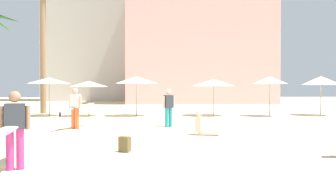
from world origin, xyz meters
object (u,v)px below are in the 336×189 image
at_px(cafe_umbrella_0, 270,80).
at_px(cafe_umbrella_2, 321,80).
at_px(cafe_umbrella_4, 136,80).
at_px(beach_towel, 157,149).
at_px(cafe_umbrella_6, 214,83).
at_px(person_far_right, 203,126).
at_px(backpack, 125,144).
at_px(person_far_left, 12,127).
at_px(cafe_umbrella_3, 89,84).
at_px(person_mid_left, 76,107).
at_px(cafe_umbrella_5, 49,81).
at_px(person_mid_center, 169,106).

distance_m(cafe_umbrella_0, cafe_umbrella_2, 3.50).
relative_size(cafe_umbrella_4, beach_towel, 1.64).
height_order(cafe_umbrella_6, person_far_right, cafe_umbrella_6).
height_order(beach_towel, backpack, backpack).
relative_size(backpack, person_far_left, 0.13).
xyz_separation_m(cafe_umbrella_3, beach_towel, (4.04, -11.65, -1.98)).
bearing_deg(person_far_right, person_mid_left, 176.33).
bearing_deg(cafe_umbrella_5, person_far_right, -47.88).
bearing_deg(cafe_umbrella_2, cafe_umbrella_4, 179.28).
bearing_deg(backpack, cafe_umbrella_3, 45.05).
relative_size(cafe_umbrella_4, backpack, 6.34).
height_order(cafe_umbrella_0, person_mid_left, cafe_umbrella_0).
relative_size(backpack, person_far_right, 0.44).
distance_m(cafe_umbrella_6, person_far_right, 9.31).
xyz_separation_m(cafe_umbrella_4, cafe_umbrella_6, (4.87, 0.02, -0.16)).
distance_m(cafe_umbrella_3, person_far_left, 14.18).
bearing_deg(cafe_umbrella_2, person_mid_center, -148.66).
xyz_separation_m(beach_towel, backpack, (-0.87, -0.45, 0.19)).
relative_size(cafe_umbrella_6, beach_towel, 1.64).
height_order(cafe_umbrella_2, cafe_umbrella_6, cafe_umbrella_2).
xyz_separation_m(cafe_umbrella_5, cafe_umbrella_6, (10.30, -0.19, -0.12)).
distance_m(cafe_umbrella_5, cafe_umbrella_6, 10.30).
relative_size(cafe_umbrella_5, backpack, 6.35).
bearing_deg(cafe_umbrella_3, person_far_left, -85.84).
distance_m(cafe_umbrella_6, backpack, 13.10).
xyz_separation_m(cafe_umbrella_3, cafe_umbrella_6, (7.81, 0.01, 0.09)).
bearing_deg(cafe_umbrella_2, backpack, -133.96).
height_order(cafe_umbrella_2, beach_towel, cafe_umbrella_2).
height_order(cafe_umbrella_3, cafe_umbrella_6, cafe_umbrella_6).
height_order(cafe_umbrella_0, cafe_umbrella_4, cafe_umbrella_4).
distance_m(backpack, person_far_left, 3.01).
distance_m(beach_towel, person_mid_left, 6.01).
height_order(cafe_umbrella_3, person_far_right, cafe_umbrella_3).
distance_m(cafe_umbrella_6, person_mid_center, 7.14).
bearing_deg(cafe_umbrella_2, person_far_right, -135.59).
relative_size(cafe_umbrella_2, cafe_umbrella_3, 1.04).
distance_m(beach_towel, person_mid_center, 5.48).
xyz_separation_m(cafe_umbrella_6, person_mid_center, (-3.18, -6.29, -1.16)).
relative_size(cafe_umbrella_3, person_far_left, 0.77).
xyz_separation_m(cafe_umbrella_6, person_far_left, (-6.79, -14.11, -1.17)).
distance_m(cafe_umbrella_6, person_far_left, 15.70).
height_order(cafe_umbrella_4, beach_towel, cafe_umbrella_4).
distance_m(beach_towel, backpack, 1.00).
distance_m(backpack, person_mid_left, 5.94).
distance_m(cafe_umbrella_0, backpack, 14.18).
relative_size(beach_towel, person_far_left, 0.52).
bearing_deg(person_mid_left, person_far_left, -155.43).
bearing_deg(person_mid_center, person_mid_left, 65.18).
distance_m(cafe_umbrella_6, beach_towel, 12.43).
relative_size(cafe_umbrella_4, cafe_umbrella_5, 1.00).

